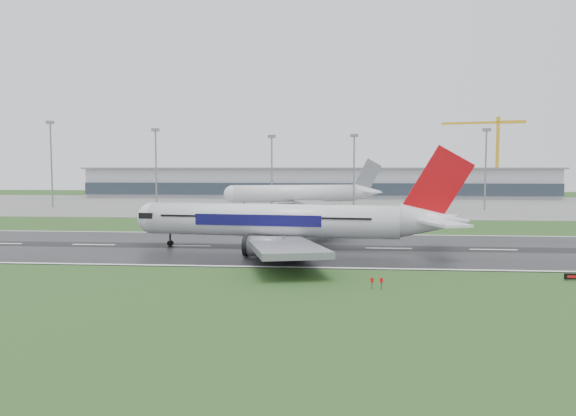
{
  "coord_description": "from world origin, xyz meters",
  "views": [
    {
      "loc": [
        9.29,
        -107.4,
        15.99
      ],
      "look_at": [
        -0.88,
        12.0,
        7.0
      ],
      "focal_mm": 34.04,
      "sensor_mm": 36.0,
      "label": 1
    }
  ],
  "objects": [
    {
      "name": "floodmast_2",
      "position": [
        -14.59,
        100.0,
        13.53
      ],
      "size": [
        0.64,
        0.64,
        27.07
      ],
      "primitive_type": "cylinder",
      "color": "gray",
      "rests_on": "ground"
    },
    {
      "name": "apron",
      "position": [
        0.0,
        125.0,
        0.04
      ],
      "size": [
        400.0,
        130.0,
        0.08
      ],
      "primitive_type": "cube",
      "color": "slate",
      "rests_on": "ground"
    },
    {
      "name": "floodmast_0",
      "position": [
        -102.27,
        100.0,
        16.49
      ],
      "size": [
        0.64,
        0.64,
        32.98
      ],
      "primitive_type": "cylinder",
      "color": "gray",
      "rests_on": "ground"
    },
    {
      "name": "runway",
      "position": [
        0.0,
        0.0,
        0.05
      ],
      "size": [
        400.0,
        45.0,
        0.1
      ],
      "primitive_type": "cube",
      "color": "black",
      "rests_on": "ground"
    },
    {
      "name": "parked_airliner",
      "position": [
        -3.37,
        103.17,
        9.36
      ],
      "size": [
        76.83,
        73.8,
        18.56
      ],
      "primitive_type": null,
      "rotation": [
        0.0,
        0.0,
        0.27
      ],
      "color": "silver",
      "rests_on": "apron"
    },
    {
      "name": "runway_sign",
      "position": [
        42.88,
        -28.35,
        0.52
      ],
      "size": [
        2.31,
        0.46,
        1.04
      ],
      "primitive_type": null,
      "rotation": [
        0.0,
        0.0,
        0.09
      ],
      "color": "black",
      "rests_on": "ground"
    },
    {
      "name": "floodmast_1",
      "position": [
        -59.9,
        100.0,
        14.9
      ],
      "size": [
        0.64,
        0.64,
        29.8
      ],
      "primitive_type": "cylinder",
      "color": "gray",
      "rests_on": "ground"
    },
    {
      "name": "floodmast_3",
      "position": [
        16.59,
        100.0,
        13.62
      ],
      "size": [
        0.64,
        0.64,
        27.24
      ],
      "primitive_type": "cylinder",
      "color": "gray",
      "rests_on": "ground"
    },
    {
      "name": "terminal",
      "position": [
        0.0,
        185.0,
        7.5
      ],
      "size": [
        240.0,
        36.0,
        15.0
      ],
      "primitive_type": "cube",
      "color": "#969AA1",
      "rests_on": "ground"
    },
    {
      "name": "tower_crane",
      "position": [
        97.85,
        200.0,
        21.66
      ],
      "size": [
        42.99,
        13.37,
        43.33
      ],
      "primitive_type": null,
      "rotation": [
        0.0,
        0.0,
        -0.26
      ],
      "color": "gold",
      "rests_on": "ground"
    },
    {
      "name": "ground",
      "position": [
        0.0,
        0.0,
        0.0
      ],
      "size": [
        520.0,
        520.0,
        0.0
      ],
      "primitive_type": "plane",
      "color": "#214519",
      "rests_on": "ground"
    },
    {
      "name": "main_airliner",
      "position": [
        1.69,
        -3.31,
        9.6
      ],
      "size": [
        70.6,
        67.88,
        19.0
      ],
      "primitive_type": null,
      "rotation": [
        0.0,
        0.0,
        -0.11
      ],
      "color": "silver",
      "rests_on": "runway"
    },
    {
      "name": "floodmast_4",
      "position": [
        64.95,
        100.0,
        14.55
      ],
      "size": [
        0.64,
        0.64,
        29.09
      ],
      "primitive_type": "cylinder",
      "color": "gray",
      "rests_on": "ground"
    }
  ]
}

